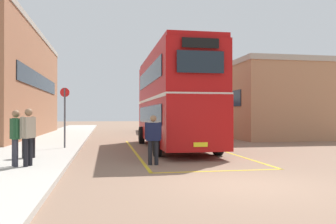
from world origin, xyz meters
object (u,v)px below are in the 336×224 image
object	(u,v)px
double_decker_bus	(173,99)
pedestrian_waiting_far	(15,134)
pedestrian_boarding	(153,136)
pedestrian_waiting_near	(28,133)
litter_bin	(29,145)
bus_stop_sign	(65,112)
single_deck_bus	(162,115)

from	to	relation	value
double_decker_bus	pedestrian_waiting_far	distance (m)	8.69
double_decker_bus	pedestrian_boarding	xyz separation A→B (m)	(-1.79, -5.54, -1.54)
pedestrian_waiting_near	litter_bin	world-z (taller)	pedestrian_waiting_near
litter_bin	bus_stop_sign	size ratio (longest dim) A/B	0.32
pedestrian_waiting_near	litter_bin	bearing A→B (deg)	100.98
litter_bin	bus_stop_sign	distance (m)	4.04
double_decker_bus	pedestrian_waiting_far	world-z (taller)	double_decker_bus
pedestrian_boarding	litter_bin	size ratio (longest dim) A/B	1.83
litter_bin	bus_stop_sign	bearing A→B (deg)	77.15
pedestrian_boarding	bus_stop_sign	bearing A→B (deg)	122.81
bus_stop_sign	litter_bin	bearing A→B (deg)	-102.85
single_deck_bus	litter_bin	world-z (taller)	single_deck_bus
pedestrian_waiting_near	single_deck_bus	bearing A→B (deg)	71.39
single_deck_bus	bus_stop_sign	bearing A→B (deg)	-113.04
pedestrian_boarding	pedestrian_waiting_far	distance (m)	4.32
pedestrian_boarding	bus_stop_sign	distance (m)	6.47
pedestrian_boarding	litter_bin	bearing A→B (deg)	159.23
single_deck_bus	bus_stop_sign	world-z (taller)	single_deck_bus
single_deck_bus	litter_bin	xyz separation A→B (m)	(-8.38, -21.43, -1.04)
litter_bin	pedestrian_waiting_near	bearing A→B (deg)	-79.02
double_decker_bus	bus_stop_sign	bearing A→B (deg)	-178.42
double_decker_bus	pedestrian_waiting_near	distance (m)	8.44
bus_stop_sign	pedestrian_boarding	bearing A→B (deg)	-57.19
pedestrian_waiting_near	pedestrian_boarding	bearing A→B (deg)	7.91
double_decker_bus	single_deck_bus	distance (m)	17.70
pedestrian_waiting_far	bus_stop_sign	size ratio (longest dim) A/B	0.60
bus_stop_sign	pedestrian_waiting_near	bearing A→B (deg)	-94.16
double_decker_bus	litter_bin	bearing A→B (deg)	-147.53
pedestrian_boarding	pedestrian_waiting_far	size ratio (longest dim) A/B	0.99
bus_stop_sign	single_deck_bus	bearing A→B (deg)	66.96
single_deck_bus	bus_stop_sign	xyz separation A→B (m)	(-7.52, -17.68, 0.20)
double_decker_bus	single_deck_bus	size ratio (longest dim) A/B	1.10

